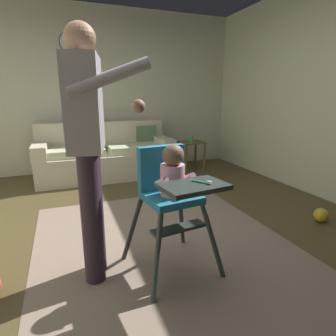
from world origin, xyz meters
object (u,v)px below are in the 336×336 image
Objects in this scene: adult_standing at (89,144)px; side_table at (191,150)px; wall_clock at (70,42)px; couch at (106,156)px; sippy_cup at (191,139)px; toy_ball_second at (321,215)px; high_chair at (171,185)px.

adult_standing is 3.10m from side_table.
side_table is at bearing -21.85° from wall_clock.
couch is 1.86m from wall_clock.
sippy_cup is at bearing 180.00° from side_table.
toy_ball_second is (1.81, -2.55, -0.26)m from couch.
couch is 1.44m from sippy_cup.
side_table is (1.88, 2.39, -0.58)m from adult_standing.
side_table is at bearing -0.00° from sippy_cup.
adult_standing is at bearing -177.95° from toy_ball_second.
wall_clock reaches higher than side_table.
wall_clock reaches higher than high_chair.
side_table reaches higher than toy_ball_second.
side_table is (1.41, -0.24, 0.05)m from couch.
couch is at bearing -51.30° from wall_clock.
wall_clock is at bearing 158.15° from side_table.
side_table is 0.19m from sippy_cup.
wall_clock is at bearing -179.56° from high_chair.
side_table is at bearing 99.84° from toy_ball_second.
sippy_cup is 0.30× the size of wall_clock.
adult_standing reaches higher than toy_ball_second.
high_chair is at bearing -0.27° from adult_standing.
couch is 3.14m from toy_ball_second.
wall_clock is (-1.78, 0.72, 1.52)m from sippy_cup.
high_chair is 0.57× the size of adult_standing.
toy_ball_second is at bearing 13.92° from adult_standing.
couch is at bearing 91.70° from adult_standing.
adult_standing is 3.06m from sippy_cup.
wall_clock is (-1.79, 0.72, 1.71)m from side_table.
adult_standing is 16.98× the size of sippy_cup.
toy_ball_second is 0.28× the size of side_table.
sippy_cup is at bearing -21.91° from wall_clock.
side_table is at bearing 144.34° from high_chair.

